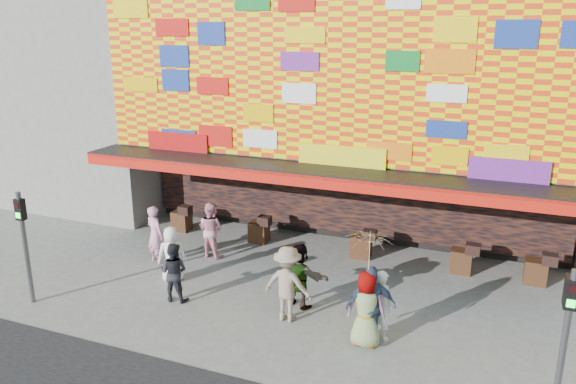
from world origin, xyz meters
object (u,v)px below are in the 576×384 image
at_px(ped_a, 172,254).
at_px(ped_h, 381,305).
at_px(signal_right, 566,330).
at_px(ped_d, 288,284).
at_px(ped_c, 174,272).
at_px(ped_b, 155,234).
at_px(signal_left, 24,235).
at_px(ped_i, 211,230).
at_px(parasol, 369,254).
at_px(ped_g, 366,309).
at_px(ped_e, 371,306).
at_px(ped_f, 299,275).

xyz_separation_m(ped_a, ped_h, (6.13, -0.84, 0.05)).
xyz_separation_m(signal_right, ped_a, (-9.72, 2.49, -1.06)).
bearing_deg(ped_d, ped_c, 5.68).
bearing_deg(ped_b, signal_right, -176.71).
height_order(signal_left, ped_a, signal_left).
bearing_deg(signal_right, ped_d, 164.36).
height_order(ped_d, ped_i, ped_d).
xyz_separation_m(ped_b, parasol, (7.09, -2.20, 1.31)).
height_order(ped_g, ped_i, ped_g).
xyz_separation_m(ped_c, ped_e, (5.28, -0.19, 0.15)).
relative_size(signal_left, ped_f, 1.76).
bearing_deg(ped_g, signal_left, 2.98).
xyz_separation_m(ped_e, ped_g, (-0.09, -0.08, -0.05)).
bearing_deg(ped_c, ped_i, -85.81).
relative_size(ped_c, ped_f, 0.93).
relative_size(ped_b, ped_h, 1.06).
relative_size(ped_c, parasol, 0.81).
bearing_deg(ped_d, signal_right, 167.36).
relative_size(ped_d, parasol, 0.97).
bearing_deg(ped_c, ped_f, -170.73).
bearing_deg(ped_f, ped_a, 16.79).
relative_size(ped_b, ped_e, 0.94).
bearing_deg(ped_d, signal_left, 17.12).
xyz_separation_m(ped_c, ped_f, (3.15, 0.90, 0.06)).
distance_m(ped_d, ped_h, 2.29).
xyz_separation_m(signal_left, ped_a, (2.68, 2.49, -1.06)).
height_order(signal_right, ped_f, signal_right).
bearing_deg(ped_i, ped_e, 158.71).
bearing_deg(ped_f, signal_left, 38.26).
bearing_deg(ped_h, ped_d, 20.43).
xyz_separation_m(ped_b, ped_d, (5.04, -1.78, 0.06)).
distance_m(signal_left, ped_g, 8.72).
distance_m(ped_d, ped_i, 4.65).
relative_size(signal_left, ped_i, 1.72).
xyz_separation_m(signal_right, ped_i, (-9.58, 4.45, -0.99)).
relative_size(ped_f, ped_i, 0.98).
bearing_deg(signal_right, ped_f, 157.75).
bearing_deg(signal_right, ped_g, 162.20).
xyz_separation_m(ped_i, parasol, (5.76, -3.23, 1.33)).
height_order(ped_f, ped_h, ped_f).
bearing_deg(ped_i, ped_h, 161.91).
bearing_deg(ped_a, ped_d, 135.81).
bearing_deg(ped_g, signal_right, 157.05).
xyz_separation_m(ped_a, ped_d, (3.85, -0.84, 0.15)).
relative_size(ped_a, ped_e, 0.84).
xyz_separation_m(signal_right, ped_e, (-3.73, 1.31, -0.91)).
bearing_deg(ped_a, signal_right, 133.83).
distance_m(ped_c, ped_d, 3.15).
xyz_separation_m(signal_left, signal_right, (12.40, 0.00, 0.00)).
distance_m(ped_c, ped_e, 5.29).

